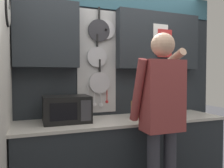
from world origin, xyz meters
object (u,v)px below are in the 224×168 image
(knife_block, at_px, (138,109))
(person, at_px, (161,110))
(utensil_crock, at_px, (160,109))
(microwave, at_px, (67,109))

(knife_block, bearing_deg, person, -93.96)
(knife_block, relative_size, utensil_crock, 0.79)
(utensil_crock, relative_size, person, 0.19)
(microwave, distance_m, knife_block, 0.84)
(microwave, bearing_deg, person, -34.78)
(microwave, height_order, knife_block, microwave)
(utensil_crock, bearing_deg, microwave, -179.93)
(microwave, xyz_separation_m, knife_block, (0.84, 0.00, -0.04))
(knife_block, height_order, utensil_crock, utensil_crock)
(microwave, relative_size, utensil_crock, 1.41)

